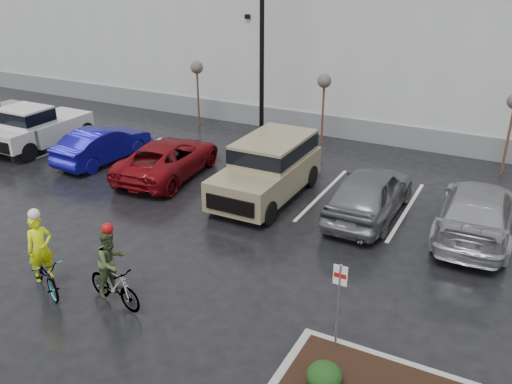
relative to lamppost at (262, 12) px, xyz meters
The scene contains 16 objects.
ground 13.87m from the lamppost, 71.57° to the right, with size 120.00×120.00×0.00m, color black.
warehouse 10.95m from the lamppost, 68.18° to the left, with size 60.50×15.50×7.20m.
wooded_ridge 33.35m from the lamppost, 83.09° to the left, with size 80.00×25.00×6.00m, color #213C19.
lamppost is the anchor object (origin of this frame).
sapling_west 5.07m from the lamppost, 165.96° to the left, with size 0.60×0.60×3.20m.
sapling_mid 4.00m from the lamppost, 21.80° to the left, with size 0.60×0.60×3.20m.
shrub_a 16.15m from the lamppost, 58.39° to the right, with size 0.70×0.70×0.52m, color #193713.
fire_lane_sign 14.78m from the lamppost, 56.54° to the right, with size 0.30×0.05×2.20m.
pickup_white 10.71m from the lamppost, 150.77° to the right, with size 2.10×5.20×1.96m, color silver, non-canonical shape.
car_blue 8.51m from the lamppost, 133.29° to the right, with size 1.52×4.35×1.43m, color #100C8C.
car_red 7.26m from the lamppost, 105.42° to the right, with size 2.36×5.13×1.42m, color maroon.
suv_tan 7.57m from the lamppost, 61.33° to the right, with size 2.20×5.10×2.06m, color gray, non-canonical shape.
car_grey 9.47m from the lamppost, 37.44° to the right, with size 1.95×4.85×1.65m, color slate.
car_far_silver 11.85m from the lamppost, 25.83° to the right, with size 2.17×5.33×1.55m, color #A6A7AE.
cyclist_hivis 13.87m from the lamppost, 87.97° to the right, with size 1.99×1.39×2.29m.
cyclist_olive 13.72m from the lamppost, 79.08° to the right, with size 1.76×0.88×2.22m.
Camera 1 is at (6.59, -8.81, 7.87)m, focal length 38.00 mm.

